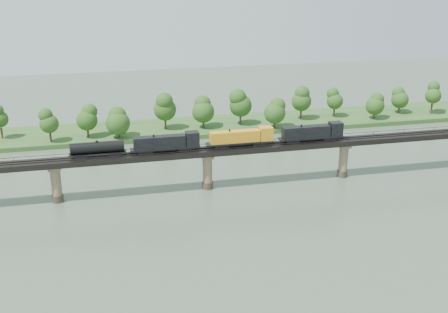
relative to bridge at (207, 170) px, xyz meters
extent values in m
plane|color=#3D4E3D|center=(0.00, -30.00, -5.46)|extent=(400.00, 400.00, 0.00)
cube|color=#2A5020|center=(0.00, 55.00, -4.66)|extent=(300.00, 24.00, 1.60)
cylinder|color=#473A2D|center=(-40.00, 0.00, -4.46)|extent=(3.00, 3.00, 2.00)
cylinder|color=#917D5E|center=(-40.00, 0.00, 0.04)|extent=(2.60, 2.60, 9.00)
cube|color=#917D5E|center=(-40.00, 0.00, 4.04)|extent=(3.20, 3.20, 1.00)
cylinder|color=#473A2D|center=(0.00, 0.00, -4.46)|extent=(3.00, 3.00, 2.00)
cylinder|color=#917D5E|center=(0.00, 0.00, 0.04)|extent=(2.60, 2.60, 9.00)
cube|color=#917D5E|center=(0.00, 0.00, 4.04)|extent=(3.20, 3.20, 1.00)
cylinder|color=#473A2D|center=(40.00, 0.00, -4.46)|extent=(3.00, 3.00, 2.00)
cylinder|color=#917D5E|center=(40.00, 0.00, 0.04)|extent=(2.60, 2.60, 9.00)
cube|color=#917D5E|center=(40.00, 0.00, 4.04)|extent=(3.20, 3.20, 1.00)
cube|color=black|center=(0.00, 0.00, 5.29)|extent=(220.00, 5.00, 1.50)
cube|color=black|center=(0.00, -0.75, 6.12)|extent=(220.00, 0.12, 0.16)
cube|color=black|center=(0.00, 0.75, 6.12)|extent=(220.00, 0.12, 0.16)
cube|color=black|center=(0.00, -2.40, 6.74)|extent=(220.00, 0.10, 0.10)
cube|color=black|center=(0.00, 2.40, 6.74)|extent=(220.00, 0.10, 0.10)
cube|color=black|center=(0.00, -2.40, 6.39)|extent=(0.08, 0.08, 0.70)
cube|color=black|center=(0.00, 2.40, 6.39)|extent=(0.08, 0.08, 0.70)
cylinder|color=#382619|center=(-60.94, 54.18, -2.00)|extent=(0.70, 0.70, 3.71)
sphere|color=#1E4513|center=(-60.94, 54.18, 2.95)|extent=(5.67, 5.67, 5.67)
cylinder|color=#382619|center=(-44.43, 46.31, -2.10)|extent=(0.70, 0.70, 3.51)
sphere|color=#1E4513|center=(-44.43, 46.31, 2.57)|extent=(6.31, 6.31, 6.31)
sphere|color=#1E4513|center=(-44.43, 46.31, 5.50)|extent=(4.73, 4.73, 4.73)
cylinder|color=#382619|center=(-32.24, 48.84, -2.19)|extent=(0.70, 0.70, 3.34)
sphere|color=#1E4513|center=(-32.24, 48.84, 2.27)|extent=(7.18, 7.18, 7.18)
sphere|color=#1E4513|center=(-32.24, 48.84, 5.06)|extent=(5.39, 5.39, 5.39)
cylinder|color=#382619|center=(-22.01, 46.15, -2.45)|extent=(0.70, 0.70, 2.83)
sphere|color=#1E4513|center=(-22.01, 46.15, 1.32)|extent=(8.26, 8.26, 8.26)
sphere|color=#1E4513|center=(-22.01, 46.15, 3.68)|extent=(6.19, 6.19, 6.19)
cylinder|color=#382619|center=(-5.04, 52.68, -1.88)|extent=(0.70, 0.70, 3.96)
sphere|color=#1E4513|center=(-5.04, 52.68, 3.41)|extent=(8.07, 8.07, 8.07)
sphere|color=#1E4513|center=(-5.04, 52.68, 6.71)|extent=(6.05, 6.05, 6.05)
cylinder|color=#382619|center=(8.52, 51.14, -2.23)|extent=(0.70, 0.70, 3.27)
sphere|color=#1E4513|center=(8.52, 51.14, 2.13)|extent=(8.03, 8.03, 8.03)
sphere|color=#1E4513|center=(8.52, 51.14, 4.85)|extent=(6.02, 6.02, 6.02)
cylinder|color=#382619|center=(22.65, 52.31, -1.90)|extent=(0.70, 0.70, 3.92)
sphere|color=#1E4513|center=(22.65, 52.31, 3.33)|extent=(8.29, 8.29, 8.29)
sphere|color=#1E4513|center=(22.65, 52.31, 6.60)|extent=(6.21, 6.21, 6.21)
cylinder|color=#382619|center=(33.59, 45.35, -2.35)|extent=(0.70, 0.70, 3.02)
sphere|color=#1E4513|center=(33.59, 45.35, 1.69)|extent=(7.74, 7.74, 7.74)
sphere|color=#1E4513|center=(33.59, 45.35, 4.21)|extent=(5.80, 5.80, 5.80)
cylinder|color=#382619|center=(46.81, 54.03, -1.96)|extent=(0.70, 0.70, 3.80)
sphere|color=#1E4513|center=(46.81, 54.03, 3.10)|extent=(7.47, 7.47, 7.47)
sphere|color=#1E4513|center=(46.81, 54.03, 6.27)|extent=(5.60, 5.60, 5.60)
cylinder|color=#382619|center=(60.48, 54.26, -2.17)|extent=(0.70, 0.70, 3.38)
sphere|color=#1E4513|center=(60.48, 54.26, 2.34)|extent=(6.23, 6.23, 6.23)
sphere|color=#1E4513|center=(60.48, 54.26, 5.16)|extent=(4.67, 4.67, 4.67)
cylinder|color=#382619|center=(74.35, 48.39, -2.47)|extent=(0.70, 0.70, 2.77)
sphere|color=#1E4513|center=(74.35, 48.39, 1.22)|extent=(7.04, 7.04, 7.04)
sphere|color=#1E4513|center=(74.35, 48.39, 3.54)|extent=(5.28, 5.28, 5.28)
cylinder|color=#382619|center=(87.62, 53.57, -2.39)|extent=(0.70, 0.70, 2.94)
sphere|color=#1E4513|center=(87.62, 53.57, 1.54)|extent=(6.73, 6.73, 6.73)
sphere|color=#1E4513|center=(87.62, 53.57, 3.99)|extent=(5.05, 5.05, 5.05)
cylinder|color=#382619|center=(99.73, 50.10, -1.89)|extent=(0.70, 0.70, 3.94)
sphere|color=#1E4513|center=(99.73, 50.10, 3.37)|extent=(6.17, 6.17, 6.17)
sphere|color=#1E4513|center=(99.73, 50.10, 6.65)|extent=(4.62, 4.62, 4.62)
cube|color=black|center=(34.95, 0.00, 6.58)|extent=(3.90, 2.34, 1.07)
cube|color=black|center=(24.23, 0.00, 6.58)|extent=(3.90, 2.34, 1.07)
cube|color=black|center=(29.59, 0.00, 7.26)|extent=(18.52, 2.92, 0.49)
cube|color=black|center=(28.13, 0.00, 9.06)|extent=(13.64, 2.63, 3.12)
cube|color=black|center=(36.90, 0.00, 9.35)|extent=(3.51, 2.92, 3.70)
cylinder|color=black|center=(29.59, 0.00, 6.72)|extent=(5.85, 1.36, 1.36)
cube|color=black|center=(14.48, 0.00, 6.58)|extent=(3.90, 2.34, 1.07)
cube|color=black|center=(3.76, 0.00, 6.58)|extent=(3.90, 2.34, 1.07)
cube|color=black|center=(9.12, 0.00, 7.26)|extent=(18.52, 2.92, 0.49)
cube|color=orange|center=(7.66, 0.00, 9.06)|extent=(13.64, 2.63, 3.12)
cube|color=orange|center=(16.43, 0.00, 9.35)|extent=(3.51, 2.92, 3.70)
cylinder|color=black|center=(9.12, 0.00, 6.72)|extent=(5.85, 1.36, 1.36)
cube|color=black|center=(-5.98, 0.00, 6.58)|extent=(3.90, 2.34, 1.07)
cube|color=black|center=(-16.70, 0.00, 6.58)|extent=(3.90, 2.34, 1.07)
cube|color=black|center=(-11.34, 0.00, 7.26)|extent=(18.52, 2.92, 0.49)
cube|color=black|center=(-12.80, 0.00, 9.06)|extent=(13.64, 2.63, 3.12)
cube|color=black|center=(-4.03, 0.00, 9.35)|extent=(3.51, 2.92, 3.70)
cylinder|color=black|center=(-11.34, 0.00, 6.72)|extent=(5.85, 1.36, 1.36)
cube|color=black|center=(-24.50, 0.00, 6.58)|extent=(3.41, 2.14, 1.07)
cube|color=black|center=(-33.27, 0.00, 6.58)|extent=(3.41, 2.14, 1.07)
cube|color=black|center=(-28.88, 0.00, 7.21)|extent=(14.62, 2.34, 0.29)
cylinder|color=black|center=(-28.88, 0.00, 8.77)|extent=(13.64, 2.92, 2.92)
cylinder|color=black|center=(-28.88, 0.00, 10.33)|extent=(0.68, 0.68, 0.49)
camera|label=1|loc=(-26.97, -140.46, 56.10)|focal=45.00mm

